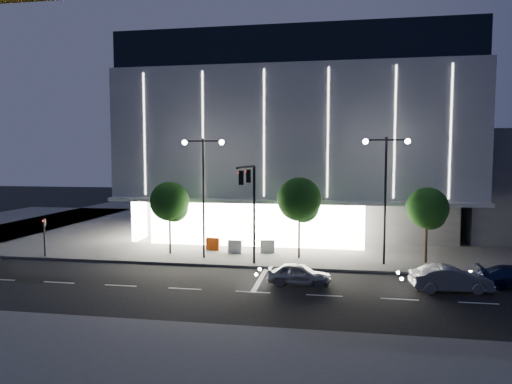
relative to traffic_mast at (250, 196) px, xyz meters
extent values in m
plane|color=black|center=(-1.00, -3.34, -5.03)|extent=(160.00, 160.00, 0.00)
cube|color=#474747|center=(4.00, 20.66, -4.95)|extent=(70.00, 40.00, 0.15)
cube|color=#4C4C51|center=(2.00, 20.66, -3.03)|extent=(28.00, 21.00, 4.00)
cube|color=#9B9BA0|center=(2.00, 18.66, 4.47)|extent=(30.00, 25.00, 11.00)
cube|color=black|center=(2.00, 18.66, 11.47)|extent=(29.40, 24.50, 3.00)
cube|color=white|center=(-1.00, 7.36, -3.03)|extent=(18.00, 0.40, 3.60)
cube|color=white|center=(-11.80, 12.66, -3.03)|extent=(0.40, 10.00, 3.60)
cube|color=#9B9BA0|center=(2.00, 6.36, -0.93)|extent=(30.00, 2.00, 0.30)
cube|color=white|center=(2.00, 6.14, 4.47)|extent=(24.00, 0.06, 10.00)
cylinder|color=black|center=(0.00, 1.46, -1.53)|extent=(0.18, 0.18, 7.00)
cylinder|color=black|center=(0.00, -1.44, 1.97)|extent=(0.14, 5.80, 0.14)
cube|color=black|center=(0.00, -0.74, 1.37)|extent=(0.28, 0.18, 0.85)
cube|color=black|center=(0.00, -3.14, 1.37)|extent=(0.28, 0.18, 0.85)
sphere|color=#FF0C0C|center=(-0.12, -0.74, 1.67)|extent=(0.14, 0.14, 0.14)
cylinder|color=black|center=(-4.00, 2.66, -0.53)|extent=(0.16, 0.16, 9.00)
cylinder|color=black|center=(-4.70, 2.66, 3.77)|extent=(1.40, 0.10, 0.10)
cylinder|color=black|center=(-3.30, 2.66, 3.77)|extent=(1.40, 0.10, 0.10)
sphere|color=white|center=(-5.40, 2.66, 3.67)|extent=(0.36, 0.36, 0.36)
sphere|color=white|center=(-2.60, 2.66, 3.67)|extent=(0.36, 0.36, 0.36)
cylinder|color=black|center=(9.00, 2.66, -0.53)|extent=(0.16, 0.16, 9.00)
cylinder|color=black|center=(8.30, 2.66, 3.77)|extent=(1.40, 0.10, 0.10)
cylinder|color=black|center=(9.70, 2.66, 3.77)|extent=(1.40, 0.10, 0.10)
sphere|color=white|center=(7.60, 2.66, 3.67)|extent=(0.36, 0.36, 0.36)
sphere|color=white|center=(10.40, 2.66, 3.67)|extent=(0.36, 0.36, 0.36)
cylinder|color=black|center=(-16.00, 1.16, -3.53)|extent=(0.12, 0.12, 3.00)
cube|color=black|center=(-16.00, 1.16, -2.33)|extent=(0.22, 0.16, 0.55)
sphere|color=#FF0C0C|center=(-16.00, 1.05, -2.18)|extent=(0.10, 0.10, 0.10)
cylinder|color=black|center=(-7.00, 3.66, -3.14)|extent=(0.16, 0.16, 3.78)
sphere|color=#113E11|center=(-7.00, 3.66, -0.82)|extent=(3.02, 3.02, 3.02)
sphere|color=#113E11|center=(-6.70, 3.86, -1.36)|extent=(2.16, 2.16, 2.16)
sphere|color=#113E11|center=(-7.25, 3.51, -1.14)|extent=(1.94, 1.94, 1.94)
cylinder|color=black|center=(3.00, 3.66, -3.00)|extent=(0.16, 0.16, 4.06)
sphere|color=#113E11|center=(3.00, 3.66, -0.50)|extent=(3.25, 3.25, 3.25)
sphere|color=#113E11|center=(3.30, 3.86, -1.08)|extent=(2.32, 2.32, 2.32)
sphere|color=#113E11|center=(2.75, 3.51, -0.85)|extent=(2.09, 2.09, 2.09)
cylinder|color=black|center=(12.00, 3.66, -3.21)|extent=(0.16, 0.16, 3.64)
sphere|color=#113E11|center=(12.00, 3.66, -0.97)|extent=(2.91, 2.91, 2.91)
sphere|color=#113E11|center=(12.30, 3.86, -1.49)|extent=(2.08, 2.08, 2.08)
sphere|color=#113E11|center=(11.75, 3.51, -1.28)|extent=(1.87, 1.87, 1.87)
imported|color=#919498|center=(3.48, -2.98, -4.38)|extent=(3.89, 1.78, 1.30)
imported|color=#A3A6AB|center=(12.06, -2.85, -4.30)|extent=(4.54, 2.00, 1.45)
cube|color=silver|center=(-2.05, 4.63, -4.38)|extent=(1.12, 0.37, 1.00)
cube|color=#CD400B|center=(-4.06, 5.43, -4.38)|extent=(1.12, 0.37, 1.00)
cube|color=silver|center=(0.44, 5.12, -4.38)|extent=(1.12, 0.35, 1.00)
camera|label=1|loc=(5.30, -29.76, 2.63)|focal=32.00mm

